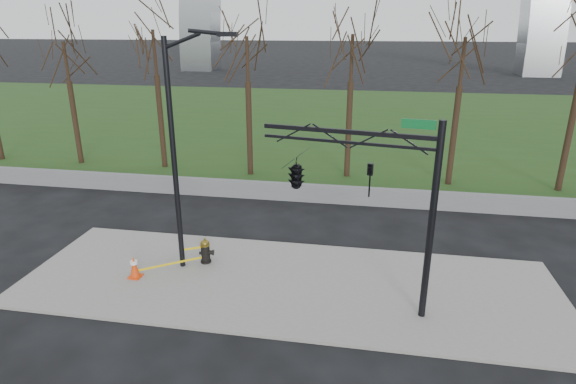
% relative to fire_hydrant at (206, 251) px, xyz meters
% --- Properties ---
extents(ground, '(500.00, 500.00, 0.00)m').
position_rel_fire_hydrant_xyz_m(ground, '(3.16, -0.86, -0.54)').
color(ground, black).
rests_on(ground, ground).
extents(sidewalk, '(18.00, 6.00, 0.10)m').
position_rel_fire_hydrant_xyz_m(sidewalk, '(3.16, -0.86, -0.49)').
color(sidewalk, slate).
rests_on(sidewalk, ground).
extents(grass_strip, '(120.00, 40.00, 0.06)m').
position_rel_fire_hydrant_xyz_m(grass_strip, '(3.16, 29.14, -0.51)').
color(grass_strip, '#213C15').
rests_on(grass_strip, ground).
extents(guardrail, '(60.00, 0.30, 0.90)m').
position_rel_fire_hydrant_xyz_m(guardrail, '(3.16, 7.14, -0.09)').
color(guardrail, '#59595B').
rests_on(guardrail, ground).
extents(tree_row, '(43.04, 4.00, 9.22)m').
position_rel_fire_hydrant_xyz_m(tree_row, '(1.68, 11.14, 4.07)').
color(tree_row, black).
rests_on(tree_row, ground).
extents(fire_hydrant, '(0.59, 0.39, 0.95)m').
position_rel_fire_hydrant_xyz_m(fire_hydrant, '(0.00, 0.00, 0.00)').
color(fire_hydrant, black).
rests_on(fire_hydrant, sidewalk).
extents(traffic_cone, '(0.44, 0.44, 0.80)m').
position_rel_fire_hydrant_xyz_m(traffic_cone, '(-2.05, -1.46, -0.04)').
color(traffic_cone, red).
rests_on(traffic_cone, sidewalk).
extents(street_light, '(2.39, 0.28, 8.21)m').
position_rel_fire_hydrant_xyz_m(street_light, '(-0.53, -0.39, 4.16)').
color(street_light, black).
rests_on(street_light, ground).
extents(traffic_signal_mast, '(5.03, 2.54, 6.00)m').
position_rel_fire_hydrant_xyz_m(traffic_signal_mast, '(4.29, -1.50, 3.61)').
color(traffic_signal_mast, black).
rests_on(traffic_signal_mast, ground).
extents(caution_tape, '(2.04, 1.46, 0.48)m').
position_rel_fire_hydrant_xyz_m(caution_tape, '(-0.87, -0.60, -0.11)').
color(caution_tape, '#DEB70B').
rests_on(caution_tape, ground).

